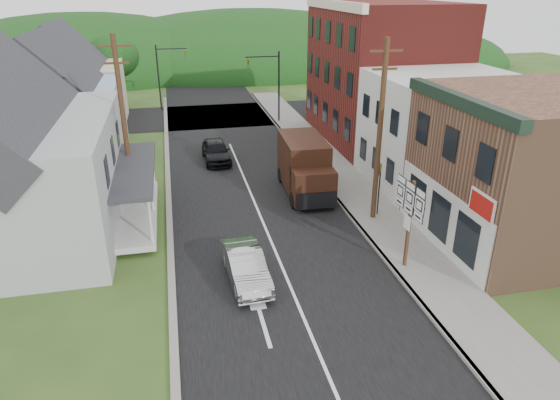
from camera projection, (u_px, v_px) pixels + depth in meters
ground at (281, 266)px, 21.50m from camera, size 120.00×120.00×0.00m
road at (246, 182)px, 30.45m from camera, size 9.00×90.00×0.02m
cross_road at (218, 116)px, 45.66m from camera, size 60.00×9.00×0.02m
sidewalk_right at (349, 186)px, 29.79m from camera, size 2.80×55.00×0.15m
curb_right at (327, 187)px, 29.52m from camera, size 0.20×55.00×0.15m
curb_left at (169, 201)px, 27.72m from camera, size 0.30×55.00×0.12m
storefront_tan at (528, 170)px, 22.32m from camera, size 8.00×8.00×7.00m
storefront_white at (442, 131)px, 29.13m from camera, size 8.00×7.00×6.50m
storefront_red at (380, 74)px, 36.92m from camera, size 8.00×12.00×10.00m
house_blue at (64, 106)px, 33.07m from camera, size 7.14×8.16×7.28m
house_cream at (77, 82)px, 41.02m from camera, size 7.14×8.16×7.28m
utility_pole_right at (380, 132)px, 23.86m from camera, size 1.60×0.26×9.00m
utility_pole_left at (124, 122)px, 25.51m from camera, size 1.60×0.26×9.00m
traffic_signal_right at (271, 79)px, 41.86m from camera, size 2.87×0.20×6.00m
traffic_signal_left at (165, 69)px, 46.43m from camera, size 2.87×0.20×6.00m
tree_left_d at (113, 56)px, 46.40m from camera, size 4.80×4.80×6.94m
forested_ridge at (197, 68)px, 70.71m from camera, size 90.00×30.00×16.00m
silver_sedan at (246, 267)px, 20.17m from camera, size 1.66×4.15×1.34m
dark_sedan at (216, 151)px, 33.78m from camera, size 1.80×4.27×1.44m
delivery_van at (305, 167)px, 28.32m from camera, size 2.54×5.72×3.15m
route_sign_cluster at (409, 212)px, 20.28m from camera, size 0.24×2.20×3.85m
warning_sign at (379, 180)px, 25.25m from camera, size 0.26×0.77×2.91m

